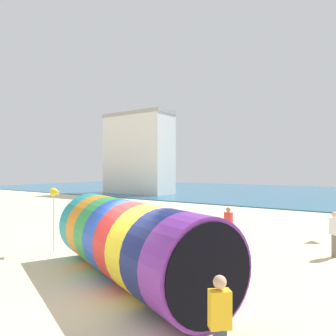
# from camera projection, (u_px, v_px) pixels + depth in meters

# --- Properties ---
(ground_plane) EXTENTS (120.00, 120.00, 0.00)m
(ground_plane) POSITION_uv_depth(u_px,v_px,m) (123.00, 295.00, 9.00)
(ground_plane) COLOR beige
(giant_inflatable_tube) EXTENTS (8.08, 5.20, 2.47)m
(giant_inflatable_tube) POSITION_uv_depth(u_px,v_px,m) (131.00, 241.00, 10.14)
(giant_inflatable_tube) COLOR teal
(giant_inflatable_tube) RESTS_ON ground
(kite_handler) EXTENTS (0.41, 0.41, 1.72)m
(kite_handler) POSITION_uv_depth(u_px,v_px,m) (220.00, 326.00, 5.43)
(kite_handler) COLOR #383D56
(kite_handler) RESTS_ON ground
(bystander_near_water) EXTENTS (0.41, 0.33, 1.79)m
(bystander_near_water) POSITION_uv_depth(u_px,v_px,m) (335.00, 234.00, 12.91)
(bystander_near_water) COLOR #726651
(bystander_near_water) RESTS_ON ground
(bystander_far_left) EXTENTS (0.39, 0.27, 1.68)m
(bystander_far_left) POSITION_uv_depth(u_px,v_px,m) (228.00, 225.00, 15.36)
(bystander_far_left) COLOR black
(bystander_far_left) RESTS_ON ground
(promenade_building) EXTENTS (9.96, 4.10, 11.17)m
(promenade_building) POSITION_uv_depth(u_px,v_px,m) (138.00, 153.00, 45.00)
(promenade_building) COLOR silver
(promenade_building) RESTS_ON ground
(beach_flag) EXTENTS (0.47, 0.36, 2.69)m
(beach_flag) POSITION_uv_depth(u_px,v_px,m) (56.00, 195.00, 13.69)
(beach_flag) COLOR silver
(beach_flag) RESTS_ON ground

